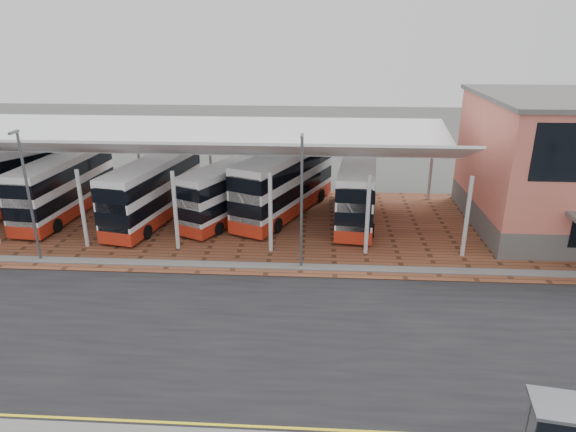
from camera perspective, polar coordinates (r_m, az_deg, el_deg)
name	(u,v)px	position (r m, az deg, el deg)	size (l,w,h in m)	color
ground	(255,324)	(25.42, -3.72, -11.93)	(140.00, 140.00, 0.00)	#464944
road	(252,336)	(24.59, -4.01, -13.16)	(120.00, 14.00, 0.02)	black
forecourt	(304,226)	(36.86, 1.84, -1.08)	(72.00, 16.00, 0.06)	brown
north_kerb	(267,266)	(30.76, -2.31, -5.61)	(120.00, 0.80, 0.14)	slate
yellow_line_near	(231,432)	(19.93, -6.38, -22.71)	(120.00, 0.12, 0.01)	yellow
yellow_line_far	(232,425)	(20.15, -6.23, -22.13)	(120.00, 0.12, 0.01)	yellow
canopy	(192,142)	(37.13, -10.58, 8.06)	(37.00, 11.63, 7.07)	silver
lamp_west	(28,193)	(33.61, -26.92, 2.28)	(0.16, 0.90, 8.07)	#515458
lamp_east	(302,199)	(29.05, 1.51, 1.96)	(0.16, 0.90, 8.07)	#515458
bus_1	(64,187)	(41.72, -23.63, 3.02)	(3.43, 10.94, 4.44)	white
bus_2	(154,191)	(38.45, -14.71, 2.71)	(4.62, 11.05, 4.44)	white
bus_3	(231,191)	(37.88, -6.32, 2.77)	(6.51, 10.04, 4.14)	white
bus_4	(285,183)	(38.44, -0.35, 3.67)	(7.12, 11.74, 4.80)	white
bus_5	(357,190)	(37.75, 7.73, 2.86)	(3.60, 10.91, 4.41)	white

